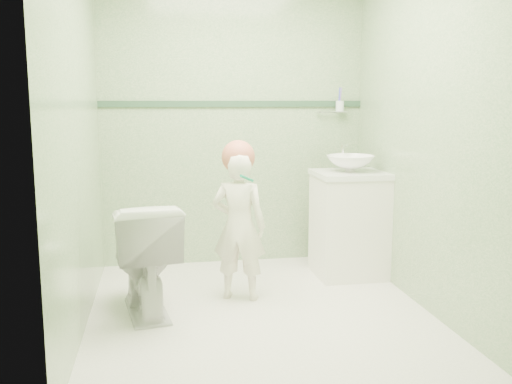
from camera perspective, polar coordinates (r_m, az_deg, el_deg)
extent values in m
plane|color=beige|center=(3.84, 0.39, -11.94)|extent=(2.50, 2.50, 0.00)
cube|color=#7DA575|center=(4.82, -2.24, 7.01)|extent=(2.20, 0.04, 2.40)
cube|color=#7DA575|center=(2.36, 5.79, 4.71)|extent=(2.20, 0.04, 2.40)
cube|color=#7DA575|center=(3.56, -17.41, 5.83)|extent=(0.04, 2.50, 2.40)
cube|color=#7DA575|center=(3.93, 16.50, 6.15)|extent=(0.04, 2.50, 2.40)
cube|color=#2C4C36|center=(4.80, -2.23, 8.79)|extent=(2.20, 0.02, 0.05)
cube|color=white|center=(4.58, 9.25, -3.33)|extent=(0.52, 0.50, 0.80)
cube|color=white|center=(4.51, 9.38, 1.77)|extent=(0.54, 0.52, 0.04)
imported|color=white|center=(4.50, 9.41, 2.83)|extent=(0.37, 0.37, 0.13)
cylinder|color=silver|center=(4.68, 8.63, 3.78)|extent=(0.03, 0.03, 0.18)
cylinder|color=silver|center=(4.63, 8.85, 4.71)|extent=(0.02, 0.12, 0.02)
cylinder|color=silver|center=(4.95, 7.62, 7.92)|extent=(0.26, 0.02, 0.02)
cylinder|color=silver|center=(4.94, 8.37, 8.48)|extent=(0.07, 0.07, 0.09)
cylinder|color=#3C3FCA|center=(4.93, 8.30, 9.30)|extent=(0.01, 0.01, 0.17)
cylinder|color=#825BBE|center=(4.93, 8.43, 9.29)|extent=(0.01, 0.01, 0.17)
imported|color=white|center=(3.80, -11.11, -6.38)|extent=(0.53, 0.79, 0.74)
imported|color=white|center=(3.95, -1.70, -3.47)|extent=(0.44, 0.36, 1.03)
sphere|color=#C66A50|center=(3.90, -1.78, 3.53)|extent=(0.23, 0.23, 0.23)
cylinder|color=#0B885C|center=(3.75, -0.93, 1.38)|extent=(0.11, 0.11, 0.06)
cube|color=white|center=(3.81, -1.68, 2.10)|extent=(0.03, 0.03, 0.02)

